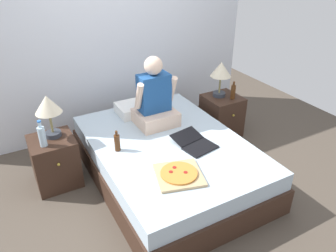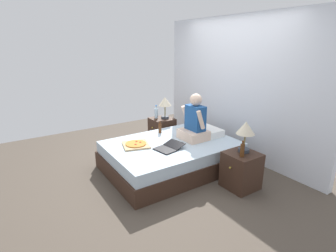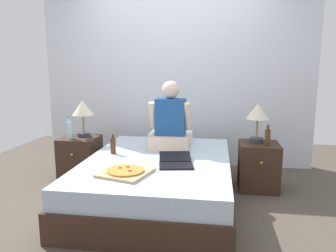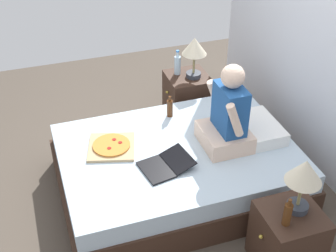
% 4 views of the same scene
% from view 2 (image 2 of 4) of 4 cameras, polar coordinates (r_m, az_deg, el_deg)
% --- Properties ---
extents(ground_plane, '(5.79, 5.79, 0.00)m').
position_cam_2_polar(ground_plane, '(4.51, 0.69, -9.01)').
color(ground_plane, '#4C4238').
extents(wall_back, '(3.79, 0.12, 2.50)m').
position_cam_2_polar(wall_back, '(5.03, 14.38, 8.22)').
color(wall_back, silver).
rests_on(wall_back, ground).
extents(bed, '(1.50, 2.11, 0.46)m').
position_cam_2_polar(bed, '(4.42, 0.70, -6.40)').
color(bed, '#382319').
rests_on(bed, ground).
extents(nightstand_left, '(0.44, 0.47, 0.54)m').
position_cam_2_polar(nightstand_left, '(5.49, -1.30, -1.02)').
color(nightstand_left, '#382319').
rests_on(nightstand_left, ground).
extents(lamp_on_left_nightstand, '(0.26, 0.26, 0.45)m').
position_cam_2_polar(lamp_on_left_nightstand, '(5.33, -0.66, 5.04)').
color(lamp_on_left_nightstand, '#333842').
rests_on(lamp_on_left_nightstand, nightstand_left).
extents(water_bottle, '(0.07, 0.07, 0.28)m').
position_cam_2_polar(water_bottle, '(5.41, -2.59, 2.86)').
color(water_bottle, silver).
rests_on(water_bottle, nightstand_left).
extents(nightstand_right, '(0.44, 0.47, 0.54)m').
position_cam_2_polar(nightstand_right, '(3.97, 15.63, -9.28)').
color(nightstand_right, '#382319').
rests_on(nightstand_right, ground).
extents(lamp_on_right_nightstand, '(0.26, 0.26, 0.45)m').
position_cam_2_polar(lamp_on_right_nightstand, '(3.80, 16.53, -0.86)').
color(lamp_on_right_nightstand, '#333842').
rests_on(lamp_on_right_nightstand, nightstand_right).
extents(beer_bottle, '(0.06, 0.06, 0.23)m').
position_cam_2_polar(beer_bottle, '(3.71, 15.87, -5.05)').
color(beer_bottle, '#512D14').
rests_on(beer_bottle, nightstand_right).
extents(pillow, '(0.52, 0.34, 0.12)m').
position_cam_2_polar(pillow, '(4.74, 8.62, -1.11)').
color(pillow, white).
rests_on(pillow, bed).
extents(person_seated, '(0.47, 0.40, 0.78)m').
position_cam_2_polar(person_seated, '(4.43, 5.78, 0.72)').
color(person_seated, beige).
rests_on(person_seated, bed).
extents(laptop, '(0.39, 0.46, 0.07)m').
position_cam_2_polar(laptop, '(4.05, -0.01, -4.79)').
color(laptop, black).
rests_on(laptop, bed).
extents(pizza_box, '(0.49, 0.49, 0.05)m').
position_cam_2_polar(pizza_box, '(4.22, -7.00, -4.02)').
color(pizza_box, tan).
rests_on(pizza_box, bed).
extents(beer_bottle_on_bed, '(0.06, 0.06, 0.22)m').
position_cam_2_polar(beer_bottle_on_bed, '(4.76, -1.76, -0.46)').
color(beer_bottle_on_bed, '#4C2811').
rests_on(beer_bottle_on_bed, bed).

